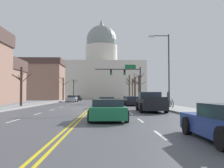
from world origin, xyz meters
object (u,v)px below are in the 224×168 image
(sedan_near_00, at_px, (128,100))
(sedan_oncoming_00, at_px, (72,99))
(street_lamp_right, at_px, (166,64))
(sedan_near_04, at_px, (108,110))
(bicycle_parked, at_px, (171,104))
(signal_gantry, at_px, (127,75))
(pedestrian_01, at_px, (157,98))
(sedan_oncoming_01, at_px, (77,98))
(sedan_near_02, at_px, (107,103))
(pedestrian_00, at_px, (169,97))
(sedan_near_01, at_px, (132,101))
(pickup_truck_near_03, at_px, (151,103))

(sedan_near_00, bearing_deg, sedan_oncoming_00, 133.28)
(street_lamp_right, height_order, sedan_near_00, street_lamp_right)
(sedan_near_04, relative_size, bicycle_parked, 2.65)
(sedan_oncoming_00, bearing_deg, bicycle_parked, -61.02)
(signal_gantry, bearing_deg, pedestrian_01, -75.37)
(signal_gantry, distance_m, sedan_oncoming_01, 20.63)
(sedan_near_02, relative_size, pedestrian_01, 2.91)
(street_lamp_right, xyz_separation_m, pedestrian_01, (0.32, 6.75, -3.63))
(sedan_near_00, xyz_separation_m, pedestrian_00, (3.83, -9.90, 0.58))
(sedan_near_00, distance_m, sedan_near_01, 6.11)
(sedan_near_04, xyz_separation_m, sedan_oncoming_00, (-6.65, 36.12, 0.03))
(sedan_oncoming_01, relative_size, pedestrian_00, 2.49)
(sedan_near_01, bearing_deg, sedan_near_00, 89.44)
(signal_gantry, distance_m, bicycle_parked, 18.67)
(sedan_near_01, relative_size, pedestrian_00, 2.61)
(pickup_truck_near_03, distance_m, sedan_near_04, 8.07)
(pickup_truck_near_03, relative_size, sedan_oncoming_00, 1.20)
(street_lamp_right, distance_m, pedestrian_01, 7.68)
(pedestrian_00, bearing_deg, bicycle_parked, -99.29)
(signal_gantry, distance_m, pedestrian_01, 12.02)
(signal_gantry, xyz_separation_m, bicycle_parked, (3.04, -17.93, -4.24))
(signal_gantry, height_order, sedan_near_02, signal_gantry)
(sedan_oncoming_01, bearing_deg, sedan_near_00, -64.64)
(signal_gantry, xyz_separation_m, street_lamp_right, (2.57, -17.82, -0.06))
(signal_gantry, bearing_deg, bicycle_parked, -80.37)
(sedan_near_00, height_order, pickup_truck_near_03, pickup_truck_near_03)
(sedan_near_01, xyz_separation_m, sedan_oncoming_01, (-10.26, 27.88, 0.01))
(sedan_near_00, distance_m, pickup_truck_near_03, 18.24)
(sedan_near_02, xyz_separation_m, sedan_oncoming_00, (-6.69, 22.98, 0.04))
(sedan_near_02, height_order, sedan_near_04, same)
(signal_gantry, xyz_separation_m, pedestrian_01, (2.89, -11.06, -3.70))
(sedan_oncoming_00, xyz_separation_m, sedan_oncoming_01, (-0.23, 11.06, -0.02))
(signal_gantry, bearing_deg, sedan_near_01, -91.50)
(bicycle_parked, bearing_deg, sedan_oncoming_01, 111.12)
(sedan_near_04, bearing_deg, sedan_near_02, 89.86)
(pickup_truck_near_03, xyz_separation_m, sedan_oncoming_00, (-10.35, 28.95, -0.15))
(street_lamp_right, relative_size, sedan_oncoming_00, 1.70)
(sedan_near_00, xyz_separation_m, pedestrian_01, (3.11, -6.53, 0.48))
(street_lamp_right, xyz_separation_m, pickup_truck_near_03, (-2.52, -4.95, -3.92))
(bicycle_parked, bearing_deg, sedan_near_04, -119.14)
(sedan_oncoming_01, bearing_deg, street_lamp_right, -69.50)
(sedan_near_01, xyz_separation_m, pickup_truck_near_03, (0.32, -12.13, 0.18))
(signal_gantry, distance_m, sedan_near_00, 6.17)
(signal_gantry, relative_size, pedestrian_01, 4.94)
(signal_gantry, bearing_deg, sedan_near_04, -96.96)
(sedan_near_02, relative_size, sedan_near_04, 0.99)
(sedan_oncoming_00, xyz_separation_m, pedestrian_01, (13.20, -17.24, 0.43))
(sedan_oncoming_00, height_order, bicycle_parked, sedan_oncoming_00)
(sedan_oncoming_00, distance_m, pedestrian_01, 21.72)
(sedan_near_01, bearing_deg, sedan_near_04, -99.92)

